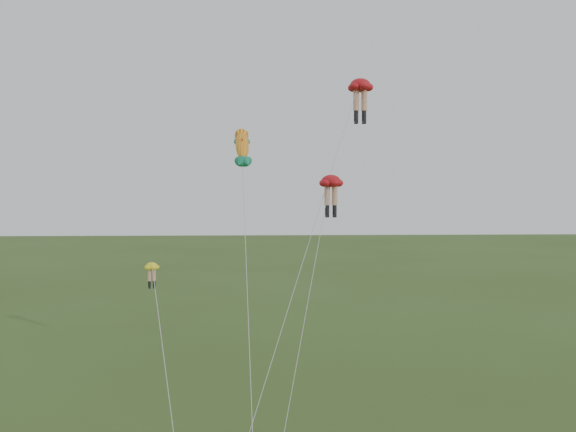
{
  "coord_description": "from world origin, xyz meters",
  "views": [
    {
      "loc": [
        0.03,
        -31.98,
        12.6
      ],
      "look_at": [
        1.85,
        6.0,
        11.11
      ],
      "focal_mm": 40.0,
      "sensor_mm": 36.0,
      "label": 1
    }
  ],
  "objects": [
    {
      "name": "fish_kite",
      "position": [
        -0.86,
        6.2,
        15.26
      ],
      "size": [
        1.37,
        10.97,
        16.64
      ],
      "rotation": [
        0.64,
        0.0,
        0.06
      ],
      "color": "yellow",
      "rests_on": "ground"
    },
    {
      "name": "legs_kite_red_high",
      "position": [
        6.58,
        9.08,
        18.98
      ],
      "size": [
        8.09,
        10.22,
        19.83
      ],
      "rotation": [
        0.0,
        0.0,
        0.03
      ],
      "color": "#B01218",
      "rests_on": "ground"
    },
    {
      "name": "legs_kite_yellow",
      "position": [
        -5.79,
        3.89,
        7.74
      ],
      "size": [
        3.22,
        9.53,
        8.57
      ],
      "rotation": [
        0.0,
        0.0,
        0.29
      ],
      "color": "yellow",
      "rests_on": "ground"
    },
    {
      "name": "legs_kite_red_mid",
      "position": [
        4.31,
        5.42,
        12.81
      ],
      "size": [
        3.99,
        6.94,
        13.55
      ],
      "rotation": [
        0.0,
        0.0,
        0.1
      ],
      "color": "#B01218",
      "rests_on": "ground"
    }
  ]
}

